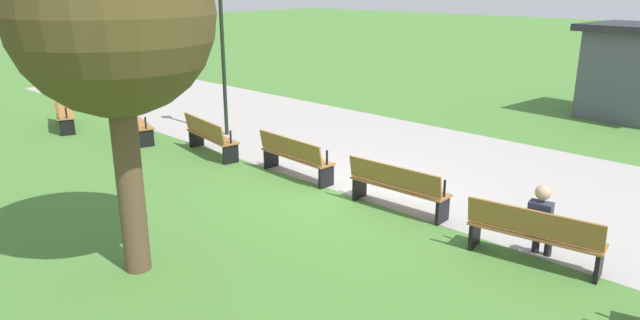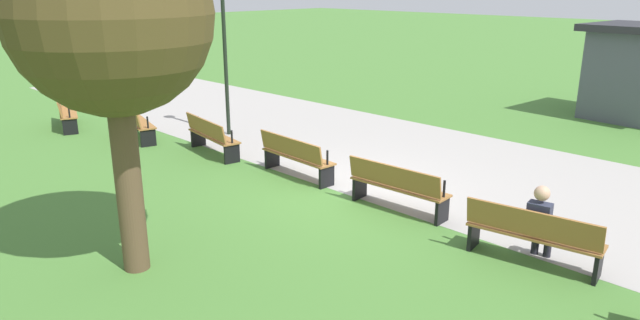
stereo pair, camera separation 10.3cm
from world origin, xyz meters
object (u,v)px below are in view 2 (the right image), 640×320
Objects in this scene: bench_1 at (136,121)px; person_seated at (540,222)px; bench_2 at (211,135)px; tree_0 at (111,18)px; bench_4 at (397,186)px; lamp_post at (223,18)px; bench_3 at (295,156)px; bench_5 at (533,234)px; bench_0 at (65,111)px.

bench_1 is 10.50m from person_seated.
bench_1 is at bearing 174.90° from person_seated.
tree_0 is (3.93, -4.04, 3.01)m from bench_2.
bench_4 is 7.11m from lamp_post.
bench_5 is at bearing 0.02° from bench_3.
person_seated is at bearing -8.04° from lamp_post.
lamp_post is at bearing 163.13° from person_seated.
lamp_post reaches higher than bench_0.
bench_4 is at bearing 72.86° from tree_0.
bench_5 is 9.61m from lamp_post.
bench_0 is 0.44× the size of lamp_post.
person_seated reaches higher than bench_0.
bench_1 is at bearing -159.45° from bench_2.
lamp_post is (-1.28, 1.44, 2.56)m from bench_2.
tree_0 reaches higher than lamp_post.
bench_0 is 7.87m from bench_3.
bench_0 is at bearing -165.34° from bench_3.
bench_5 is (2.62, -0.27, 0.00)m from bench_4.
tree_0 reaches higher than bench_3.
person_seated is (7.89, 0.15, 0.16)m from bench_2.
bench_4 is at bearing -10.19° from lamp_post.
bench_0 is 5.26m from bench_2.
bench_2 is 3.20m from lamp_post.
bench_0 is at bearing -156.52° from bench_2.
person_seated is at bearing 27.11° from bench_0.
bench_3 is 0.43× the size of lamp_post.
bench_3 and bench_5 have the same top height.
bench_3 is at bearing 32.33° from bench_0.
bench_0 is 9.88m from tree_0.
bench_2 is at bearing 35.26° from bench_0.
person_seated is (12.98, 1.48, 0.16)m from bench_0.
bench_4 is 0.43× the size of lamp_post.
bench_2 is 1.01× the size of bench_3.
lamp_post is at bearing 71.34° from bench_1.
person_seated is at bearing 46.55° from tree_0.
bench_1 is 1.00× the size of bench_5.
bench_0 is 10.47m from bench_4.
person_seated is 0.27× the size of lamp_post.
person_seated is (2.64, -0.12, 0.16)m from bench_4.
bench_1 is at bearing -168.27° from bench_3.
tree_0 reaches higher than bench_4.
bench_0 and bench_3 have the same top height.
person_seated reaches higher than bench_4.
bench_0 and bench_4 have the same top height.
bench_5 is (7.88, 0.00, 0.00)m from bench_2.
bench_4 is 2.65m from person_seated.
bench_2 is at bearing -48.54° from lamp_post.
bench_1 is at bearing 151.69° from tree_0.
bench_2 is 7.88m from bench_5.
bench_4 is (10.34, 1.60, 0.00)m from bench_0.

